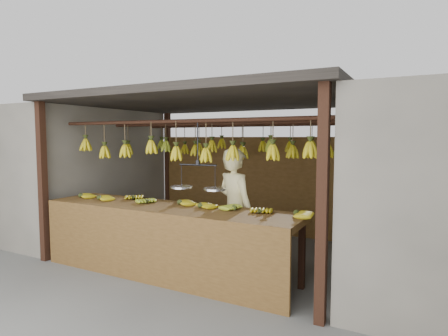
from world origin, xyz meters
The scene contains 8 objects.
ground centered at (0.00, 0.00, 0.00)m, with size 80.00×80.00×0.00m, color #5B5B57.
stall centered at (0.00, 0.33, 1.97)m, with size 4.30×3.30×2.40m.
neighbor_left centered at (-3.60, 0.00, 1.15)m, with size 3.00×3.00×2.30m, color slate.
counter centered at (-0.08, -1.23, 0.71)m, with size 3.58×0.81×0.96m.
hanging_bananas centered at (0.00, 0.00, 1.62)m, with size 3.64×2.22×0.40m.
balance_scale centered at (0.32, -1.00, 1.19)m, with size 0.76×0.32×0.86m.
vendor centered at (0.65, -0.60, 0.83)m, with size 0.60×0.40×1.65m, color beige.
bag_bundles centered at (1.94, 1.35, 1.00)m, with size 0.08×0.26×1.27m.
Camera 1 is at (2.81, -5.00, 1.79)m, focal length 30.00 mm.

